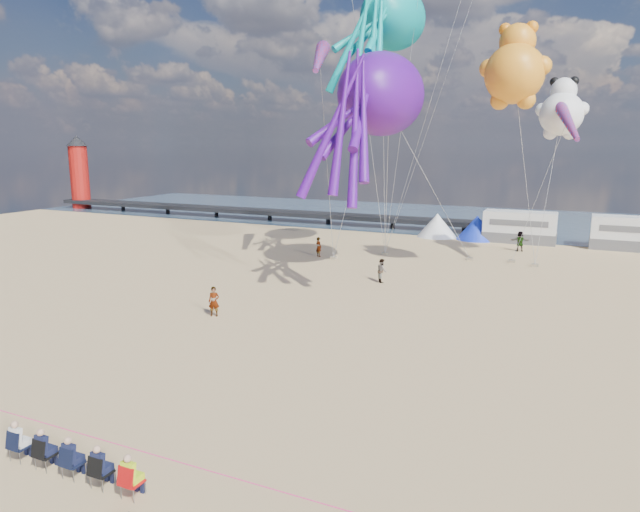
# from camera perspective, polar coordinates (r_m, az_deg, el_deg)

# --- Properties ---
(ground) EXTENTS (120.00, 120.00, 0.00)m
(ground) POSITION_cam_1_polar(r_m,az_deg,el_deg) (22.85, -8.10, -13.26)
(ground) COLOR #DCB77E
(ground) RESTS_ON ground
(water) EXTENTS (120.00, 120.00, 0.00)m
(water) POSITION_cam_1_polar(r_m,az_deg,el_deg) (73.83, 15.85, 3.48)
(water) COLOR #334A61
(water) RESTS_ON ground
(pier) EXTENTS (60.00, 3.00, 0.50)m
(pier) POSITION_cam_1_polar(r_m,az_deg,el_deg) (73.45, -7.77, 4.54)
(pier) COLOR black
(pier) RESTS_ON ground
(lighthouse) EXTENTS (2.60, 2.60, 9.00)m
(lighthouse) POSITION_cam_1_polar(r_m,az_deg,el_deg) (91.35, -22.91, 7.26)
(lighthouse) COLOR #A5140F
(lighthouse) RESTS_ON ground
(motorhome_0) EXTENTS (6.60, 2.50, 3.00)m
(motorhome_0) POSITION_cam_1_polar(r_m,az_deg,el_deg) (58.13, 19.33, 2.76)
(motorhome_0) COLOR silver
(motorhome_0) RESTS_ON ground
(motorhome_1) EXTENTS (6.60, 2.50, 3.00)m
(motorhome_1) POSITION_cam_1_polar(r_m,az_deg,el_deg) (58.00, 28.69, 1.99)
(motorhome_1) COLOR silver
(motorhome_1) RESTS_ON ground
(tent_white) EXTENTS (4.00, 4.00, 2.40)m
(tent_white) POSITION_cam_1_polar(r_m,az_deg,el_deg) (59.47, 11.63, 3.05)
(tent_white) COLOR white
(tent_white) RESTS_ON ground
(tent_blue) EXTENTS (4.00, 4.00, 2.40)m
(tent_blue) POSITION_cam_1_polar(r_m,az_deg,el_deg) (58.69, 15.43, 2.76)
(tent_blue) COLOR #1933CC
(tent_blue) RESTS_ON ground
(spectator_row) EXTENTS (6.10, 0.90, 1.30)m
(spectator_row) POSITION_cam_1_polar(r_m,az_deg,el_deg) (18.62, -23.48, -17.90)
(spectator_row) COLOR black
(spectator_row) RESTS_ON ground
(rope_line) EXTENTS (34.00, 0.03, 0.03)m
(rope_line) POSITION_cam_1_polar(r_m,az_deg,el_deg) (19.32, -16.63, -18.41)
(rope_line) COLOR #F2338C
(rope_line) RESTS_ON ground
(standing_person) EXTENTS (0.71, 0.59, 1.66)m
(standing_person) POSITION_cam_1_polar(r_m,az_deg,el_deg) (32.10, -10.56, -4.50)
(standing_person) COLOR tan
(standing_person) RESTS_ON ground
(beachgoer_1) EXTENTS (0.84, 0.95, 1.63)m
(beachgoer_1) POSITION_cam_1_polar(r_m,az_deg,el_deg) (39.44, 6.20, -1.45)
(beachgoer_1) COLOR #7F6659
(beachgoer_1) RESTS_ON ground
(beachgoer_4) EXTENTS (1.14, 0.81, 1.80)m
(beachgoer_4) POSITION_cam_1_polar(r_m,az_deg,el_deg) (53.44, 19.36, 1.41)
(beachgoer_4) COLOR #7F6659
(beachgoer_4) RESTS_ON ground
(beachgoer_5) EXTENTS (1.59, 1.16, 1.66)m
(beachgoer_5) POSITION_cam_1_polar(r_m,az_deg,el_deg) (48.03, -0.14, 0.92)
(beachgoer_5) COLOR #7F6659
(beachgoer_5) RESTS_ON ground
(sandbag_a) EXTENTS (0.50, 0.35, 0.22)m
(sandbag_a) POSITION_cam_1_polar(r_m,az_deg,el_deg) (47.12, 1.36, -0.18)
(sandbag_a) COLOR gray
(sandbag_a) RESTS_ON ground
(sandbag_b) EXTENTS (0.50, 0.35, 0.22)m
(sandbag_b) POSITION_cam_1_polar(r_m,az_deg,el_deg) (48.26, 14.74, -0.28)
(sandbag_b) COLOR gray
(sandbag_b) RESTS_ON ground
(sandbag_c) EXTENTS (0.50, 0.35, 0.22)m
(sandbag_c) POSITION_cam_1_polar(r_m,az_deg,el_deg) (47.28, 20.70, -0.87)
(sandbag_c) COLOR gray
(sandbag_c) RESTS_ON ground
(sandbag_d) EXTENTS (0.50, 0.35, 0.22)m
(sandbag_d) POSITION_cam_1_polar(r_m,az_deg,el_deg) (48.30, 18.64, -0.49)
(sandbag_d) COLOR gray
(sandbag_d) RESTS_ON ground
(sandbag_e) EXTENTS (0.50, 0.35, 0.22)m
(sandbag_e) POSITION_cam_1_polar(r_m,az_deg,el_deg) (49.18, 6.51, 0.23)
(sandbag_e) COLOR gray
(sandbag_e) RESTS_ON ground
(kite_octopus_teal) EXTENTS (7.18, 10.58, 11.14)m
(kite_octopus_teal) POSITION_cam_1_polar(r_m,az_deg,el_deg) (46.76, 7.33, 22.53)
(kite_octopus_teal) COLOR #089E9A
(kite_octopus_purple) EXTENTS (6.46, 11.24, 12.07)m
(kite_octopus_purple) POSITION_cam_1_polar(r_m,az_deg,el_deg) (39.76, 6.18, 15.76)
(kite_octopus_purple) COLOR #4B0D88
(kite_panda) EXTENTS (5.03, 4.90, 5.55)m
(kite_panda) POSITION_cam_1_polar(r_m,az_deg,el_deg) (48.18, 22.99, 12.94)
(kite_panda) COLOR white
(kite_teddy_orange) EXTENTS (5.48, 5.28, 6.55)m
(kite_teddy_orange) POSITION_cam_1_polar(r_m,az_deg,el_deg) (40.65, 18.87, 16.86)
(kite_teddy_orange) COLOR orange
(windsock_left) EXTENTS (3.60, 7.23, 7.31)m
(windsock_left) POSITION_cam_1_polar(r_m,az_deg,el_deg) (43.31, -0.03, 19.17)
(windsock_left) COLOR red
(windsock_mid) EXTENTS (2.74, 6.42, 6.39)m
(windsock_mid) POSITION_cam_1_polar(r_m,az_deg,el_deg) (44.90, 23.50, 12.34)
(windsock_mid) COLOR red
(windsock_right) EXTENTS (1.51, 4.87, 4.79)m
(windsock_right) POSITION_cam_1_polar(r_m,az_deg,el_deg) (39.84, 6.95, 15.09)
(windsock_right) COLOR red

